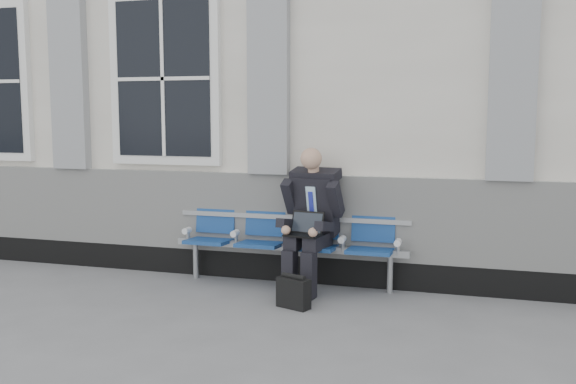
% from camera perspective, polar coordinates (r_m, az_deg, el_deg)
% --- Properties ---
extents(ground, '(70.00, 70.00, 0.00)m').
position_cam_1_polar(ground, '(6.73, -18.91, -9.44)').
color(ground, slate).
rests_on(ground, ground).
extents(station_building, '(14.40, 4.40, 4.49)m').
position_cam_1_polar(station_building, '(9.51, -7.24, 9.13)').
color(station_building, silver).
rests_on(station_building, ground).
extents(bench, '(2.60, 0.47, 0.91)m').
position_cam_1_polar(bench, '(6.96, 0.10, -3.83)').
color(bench, '#9EA0A3').
rests_on(bench, ground).
extents(businessman, '(0.66, 0.88, 1.51)m').
position_cam_1_polar(businessman, '(6.71, 2.08, -2.05)').
color(businessman, black).
rests_on(businessman, ground).
extents(briefcase, '(0.35, 0.24, 0.33)m').
position_cam_1_polar(briefcase, '(6.23, 0.49, -8.90)').
color(briefcase, black).
rests_on(briefcase, ground).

